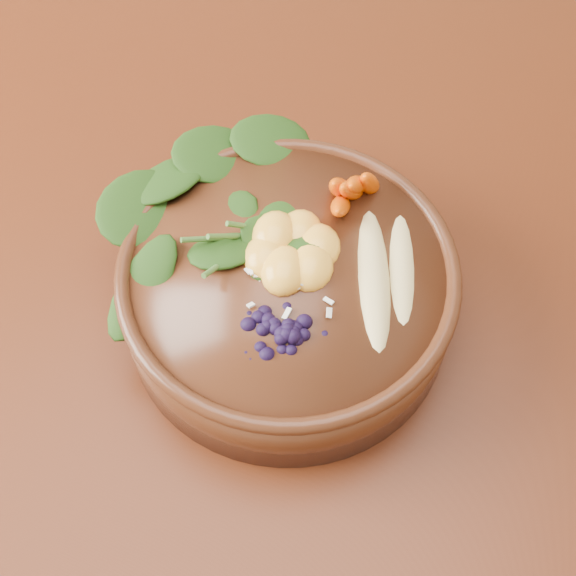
{
  "coord_description": "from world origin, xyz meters",
  "views": [
    {
      "loc": [
        0.19,
        -0.46,
        1.39
      ],
      "look_at": [
        0.13,
        -0.11,
        0.8
      ],
      "focal_mm": 50.0,
      "sensor_mm": 36.0,
      "label": 1
    }
  ],
  "objects_px": {
    "kale_heap": "(242,194)",
    "carrot_cluster": "(357,171)",
    "mandarin_cluster": "(292,242)",
    "stoneware_bowl": "(288,294)",
    "blueberry_pile": "(285,321)",
    "dining_table": "(193,258)",
    "banana_halves": "(390,264)"
  },
  "relations": [
    {
      "from": "stoneware_bowl",
      "to": "mandarin_cluster",
      "type": "distance_m",
      "value": 0.06
    },
    {
      "from": "mandarin_cluster",
      "to": "blueberry_pile",
      "type": "xyz_separation_m",
      "value": [
        0.01,
        -0.08,
        0.0
      ]
    },
    {
      "from": "stoneware_bowl",
      "to": "mandarin_cluster",
      "type": "height_order",
      "value": "mandarin_cluster"
    },
    {
      "from": "mandarin_cluster",
      "to": "blueberry_pile",
      "type": "relative_size",
      "value": 0.69
    },
    {
      "from": "carrot_cluster",
      "to": "mandarin_cluster",
      "type": "bearing_deg",
      "value": -129.81
    },
    {
      "from": "kale_heap",
      "to": "carrot_cluster",
      "type": "height_order",
      "value": "carrot_cluster"
    },
    {
      "from": "kale_heap",
      "to": "carrot_cluster",
      "type": "distance_m",
      "value": 0.1
    },
    {
      "from": "stoneware_bowl",
      "to": "banana_halves",
      "type": "height_order",
      "value": "banana_halves"
    },
    {
      "from": "banana_halves",
      "to": "blueberry_pile",
      "type": "height_order",
      "value": "blueberry_pile"
    },
    {
      "from": "blueberry_pile",
      "to": "mandarin_cluster",
      "type": "bearing_deg",
      "value": 96.37
    },
    {
      "from": "dining_table",
      "to": "blueberry_pile",
      "type": "height_order",
      "value": "blueberry_pile"
    },
    {
      "from": "carrot_cluster",
      "to": "mandarin_cluster",
      "type": "height_order",
      "value": "carrot_cluster"
    },
    {
      "from": "kale_heap",
      "to": "mandarin_cluster",
      "type": "bearing_deg",
      "value": -36.15
    },
    {
      "from": "dining_table",
      "to": "kale_heap",
      "type": "xyz_separation_m",
      "value": [
        0.07,
        -0.05,
        0.19
      ]
    },
    {
      "from": "dining_table",
      "to": "mandarin_cluster",
      "type": "relative_size",
      "value": 17.48
    },
    {
      "from": "kale_heap",
      "to": "dining_table",
      "type": "bearing_deg",
      "value": 146.0
    },
    {
      "from": "stoneware_bowl",
      "to": "kale_heap",
      "type": "height_order",
      "value": "kale_heap"
    },
    {
      "from": "banana_halves",
      "to": "blueberry_pile",
      "type": "xyz_separation_m",
      "value": [
        -0.07,
        -0.07,
        0.01
      ]
    },
    {
      "from": "kale_heap",
      "to": "mandarin_cluster",
      "type": "xyz_separation_m",
      "value": [
        0.05,
        -0.04,
        -0.01
      ]
    },
    {
      "from": "stoneware_bowl",
      "to": "carrot_cluster",
      "type": "relative_size",
      "value": 3.62
    },
    {
      "from": "dining_table",
      "to": "stoneware_bowl",
      "type": "bearing_deg",
      "value": -40.1
    },
    {
      "from": "mandarin_cluster",
      "to": "blueberry_pile",
      "type": "distance_m",
      "value": 0.08
    },
    {
      "from": "dining_table",
      "to": "blueberry_pile",
      "type": "xyz_separation_m",
      "value": [
        0.13,
        -0.16,
        0.19
      ]
    },
    {
      "from": "blueberry_pile",
      "to": "stoneware_bowl",
      "type": "bearing_deg",
      "value": 98.5
    },
    {
      "from": "carrot_cluster",
      "to": "mandarin_cluster",
      "type": "distance_m",
      "value": 0.08
    },
    {
      "from": "dining_table",
      "to": "banana_halves",
      "type": "relative_size",
      "value": 9.65
    },
    {
      "from": "kale_heap",
      "to": "blueberry_pile",
      "type": "xyz_separation_m",
      "value": [
        0.06,
        -0.11,
        -0.0
      ]
    },
    {
      "from": "stoneware_bowl",
      "to": "blueberry_pile",
      "type": "xyz_separation_m",
      "value": [
        0.01,
        -0.06,
        0.06
      ]
    },
    {
      "from": "dining_table",
      "to": "mandarin_cluster",
      "type": "distance_m",
      "value": 0.24
    },
    {
      "from": "mandarin_cluster",
      "to": "kale_heap",
      "type": "bearing_deg",
      "value": 143.85
    },
    {
      "from": "kale_heap",
      "to": "carrot_cluster",
      "type": "bearing_deg",
      "value": 16.15
    },
    {
      "from": "carrot_cluster",
      "to": "banana_halves",
      "type": "distance_m",
      "value": 0.08
    }
  ]
}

